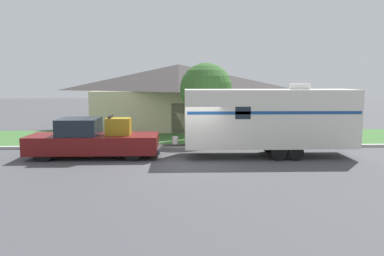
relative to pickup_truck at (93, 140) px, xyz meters
name	(u,v)px	position (x,y,z in m)	size (l,w,h in m)	color
ground_plane	(193,163)	(4.76, -1.41, -0.85)	(120.00, 120.00, 0.00)	#47474C
curb_strip	(190,147)	(4.76, 2.34, -0.78)	(80.00, 0.30, 0.14)	#ADADA8
lawn_strip	(189,137)	(4.76, 5.99, -0.83)	(80.00, 7.00, 0.03)	#3D6B33
house_across_street	(179,95)	(4.11, 11.34, 1.69)	(13.25, 7.60, 4.89)	beige
pickup_truck	(93,140)	(0.00, 0.00, 0.00)	(6.25, 2.09, 2.01)	black
travel_trailer	(269,118)	(8.49, 0.00, 1.03)	(9.17, 2.35, 3.53)	black
mailbox	(311,126)	(11.76, 3.28, 0.23)	(0.48, 0.20, 1.41)	brown
tree_in_yard	(206,89)	(5.79, 4.87, 2.29)	(3.18, 3.18, 4.73)	brown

